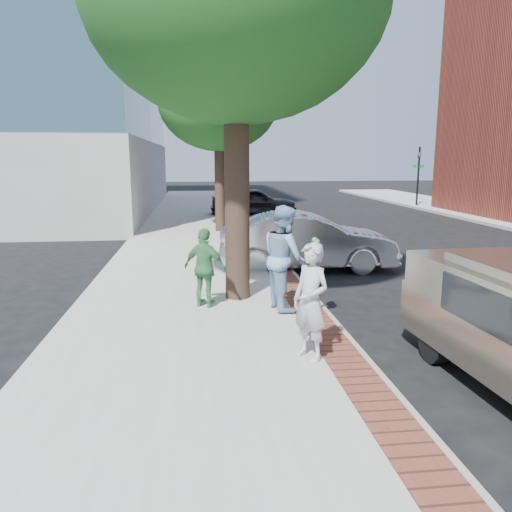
{
  "coord_description": "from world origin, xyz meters",
  "views": [
    {
      "loc": [
        -1.43,
        -8.46,
        3.09
      ],
      "look_at": [
        -0.3,
        1.08,
        1.2
      ],
      "focal_mm": 35.0,
      "sensor_mm": 36.0,
      "label": 1
    }
  ],
  "objects": [
    {
      "name": "person_officer",
      "position": [
        0.25,
        1.0,
        1.18
      ],
      "size": [
        0.95,
        1.13,
        2.06
      ],
      "primitive_type": "imported",
      "rotation": [
        0.0,
        0.0,
        1.76
      ],
      "color": "#7CA1C0",
      "rests_on": "sidewalk"
    },
    {
      "name": "person_green",
      "position": [
        -1.3,
        1.27,
        0.94
      ],
      "size": [
        1.0,
        0.81,
        1.59
      ],
      "primitive_type": "imported",
      "rotation": [
        0.0,
        0.0,
        2.6
      ],
      "color": "#3C8447",
      "rests_on": "sidewalk"
    },
    {
      "name": "bg_car",
      "position": [
        1.6,
        18.26,
        0.79
      ],
      "size": [
        4.63,
        1.88,
        1.58
      ],
      "primitive_type": "imported",
      "rotation": [
        0.0,
        0.0,
        1.57
      ],
      "color": "black",
      "rests_on": "ground"
    },
    {
      "name": "person_gray",
      "position": [
        0.19,
        -1.59,
        1.03
      ],
      "size": [
        0.69,
        0.76,
        1.75
      ],
      "primitive_type": "imported",
      "rotation": [
        0.0,
        0.0,
        -1.02
      ],
      "color": "#ABAAAF",
      "rests_on": "sidewalk"
    },
    {
      "name": "signal_near",
      "position": [
        0.9,
        22.0,
        2.25
      ],
      "size": [
        0.7,
        0.15,
        3.8
      ],
      "color": "black",
      "rests_on": "ground"
    },
    {
      "name": "tree_far",
      "position": [
        -0.5,
        12.0,
        5.3
      ],
      "size": [
        4.8,
        4.8,
        7.14
      ],
      "color": "black",
      "rests_on": "sidewalk"
    },
    {
      "name": "sedan_silver",
      "position": [
        1.6,
        5.02,
        0.8
      ],
      "size": [
        4.99,
        2.02,
        1.61
      ],
      "primitive_type": "imported",
      "rotation": [
        0.0,
        0.0,
        1.5
      ],
      "color": "#B8BAC0",
      "rests_on": "ground"
    },
    {
      "name": "sidewalk",
      "position": [
        -1.5,
        8.0,
        0.07
      ],
      "size": [
        5.0,
        60.0,
        0.15
      ],
      "primitive_type": "cube",
      "color": "#9E9991",
      "rests_on": "ground"
    },
    {
      "name": "curb",
      "position": [
        1.05,
        8.0,
        0.07
      ],
      "size": [
        0.1,
        60.0,
        0.15
      ],
      "primitive_type": "cube",
      "color": "gray",
      "rests_on": "ground"
    },
    {
      "name": "parking_meter",
      "position": [
        0.76,
        0.54,
        1.21
      ],
      "size": [
        0.12,
        0.32,
        1.47
      ],
      "color": "gray",
      "rests_on": "sidewalk"
    },
    {
      "name": "brick_strip",
      "position": [
        0.7,
        8.0,
        0.15
      ],
      "size": [
        0.6,
        60.0,
        0.01
      ],
      "primitive_type": "cube",
      "color": "brown",
      "rests_on": "sidewalk"
    },
    {
      "name": "ground",
      "position": [
        0.0,
        0.0,
        0.0
      ],
      "size": [
        120.0,
        120.0,
        0.0
      ],
      "primitive_type": "plane",
      "color": "black",
      "rests_on": "ground"
    },
    {
      "name": "signal_far",
      "position": [
        12.5,
        22.0,
        2.25
      ],
      "size": [
        0.7,
        0.15,
        3.8
      ],
      "color": "black",
      "rests_on": "ground"
    }
  ]
}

